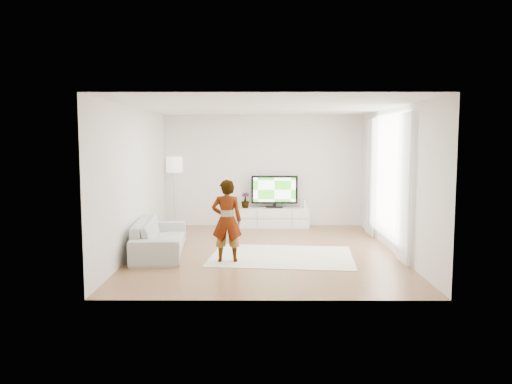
{
  "coord_description": "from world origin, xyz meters",
  "views": [
    {
      "loc": [
        -0.14,
        -9.6,
        2.18
      ],
      "look_at": [
        -0.17,
        0.4,
        1.13
      ],
      "focal_mm": 35.0,
      "sensor_mm": 36.0,
      "label": 1
    }
  ],
  "objects_px": {
    "player": "(227,221)",
    "sofa": "(160,237)",
    "media_console": "(274,217)",
    "floor_lamp": "(174,168)",
    "television": "(274,190)",
    "rug": "(282,256)"
  },
  "relations": [
    {
      "from": "television",
      "to": "sofa",
      "type": "xyz_separation_m",
      "value": [
        -2.3,
        -2.99,
        -0.59
      ]
    },
    {
      "from": "player",
      "to": "sofa",
      "type": "relative_size",
      "value": 0.66
    },
    {
      "from": "media_console",
      "to": "television",
      "type": "xyz_separation_m",
      "value": [
        0.0,
        0.03,
        0.68
      ]
    },
    {
      "from": "player",
      "to": "floor_lamp",
      "type": "height_order",
      "value": "floor_lamp"
    },
    {
      "from": "rug",
      "to": "player",
      "type": "distance_m",
      "value": 1.31
    },
    {
      "from": "floor_lamp",
      "to": "media_console",
      "type": "bearing_deg",
      "value": 1.5
    },
    {
      "from": "sofa",
      "to": "floor_lamp",
      "type": "relative_size",
      "value": 1.27
    },
    {
      "from": "television",
      "to": "sofa",
      "type": "relative_size",
      "value": 0.52
    },
    {
      "from": "television",
      "to": "player",
      "type": "xyz_separation_m",
      "value": [
        -0.97,
        -3.64,
        -0.17
      ]
    },
    {
      "from": "player",
      "to": "sofa",
      "type": "bearing_deg",
      "value": -27.52
    },
    {
      "from": "television",
      "to": "rug",
      "type": "distance_m",
      "value": 3.36
    },
    {
      "from": "television",
      "to": "player",
      "type": "distance_m",
      "value": 3.77
    },
    {
      "from": "media_console",
      "to": "television",
      "type": "relative_size",
      "value": 1.48
    },
    {
      "from": "rug",
      "to": "player",
      "type": "bearing_deg",
      "value": -157.81
    },
    {
      "from": "sofa",
      "to": "television",
      "type": "bearing_deg",
      "value": -42.74
    },
    {
      "from": "player",
      "to": "floor_lamp",
      "type": "distance_m",
      "value": 3.93
    },
    {
      "from": "television",
      "to": "player",
      "type": "relative_size",
      "value": 0.79
    },
    {
      "from": "media_console",
      "to": "player",
      "type": "distance_m",
      "value": 3.77
    },
    {
      "from": "media_console",
      "to": "floor_lamp",
      "type": "distance_m",
      "value": 2.78
    },
    {
      "from": "media_console",
      "to": "rug",
      "type": "bearing_deg",
      "value": -89.42
    },
    {
      "from": "rug",
      "to": "media_console",
      "type": "bearing_deg",
      "value": 90.58
    },
    {
      "from": "television",
      "to": "rug",
      "type": "xyz_separation_m",
      "value": [
        0.03,
        -3.23,
        -0.91
      ]
    }
  ]
}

